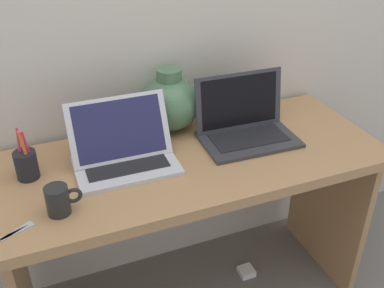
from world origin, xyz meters
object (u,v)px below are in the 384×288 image
at_px(laptop_right, 244,121).
at_px(pen_cup, 26,164).
at_px(green_vase, 170,102).
at_px(coffee_mug, 59,200).
at_px(scissors, 0,240).
at_px(power_brick, 246,271).
at_px(laptop_left, 123,148).

bearing_deg(laptop_right, pen_cup, 178.76).
distance_m(green_vase, coffee_mug, 0.62).
xyz_separation_m(laptop_right, coffee_mug, (-0.72, -0.21, -0.02)).
bearing_deg(coffee_mug, scissors, -159.73).
bearing_deg(power_brick, coffee_mug, -166.58).
bearing_deg(pen_cup, green_vase, 15.31).
bearing_deg(coffee_mug, green_vase, 38.09).
relative_size(scissors, power_brick, 2.02).
distance_m(laptop_right, green_vase, 0.30).
xyz_separation_m(green_vase, scissors, (-0.66, -0.44, -0.11)).
height_order(green_vase, power_brick, green_vase).
xyz_separation_m(laptop_right, scissors, (-0.90, -0.27, -0.06)).
relative_size(green_vase, scissors, 1.76).
bearing_deg(pen_cup, laptop_left, -5.80).
bearing_deg(laptop_left, green_vase, 37.81).
relative_size(coffee_mug, power_brick, 1.55).
xyz_separation_m(laptop_left, pen_cup, (-0.32, 0.03, -0.01)).
relative_size(laptop_right, coffee_mug, 3.34).
relative_size(laptop_right, green_vase, 1.46).
height_order(laptop_right, pen_cup, laptop_right).
relative_size(laptop_left, coffee_mug, 3.24).
relative_size(green_vase, pen_cup, 1.34).
height_order(laptop_left, pen_cup, laptop_left).
bearing_deg(green_vase, coffee_mug, -141.91).
bearing_deg(laptop_right, power_brick, -25.68).
bearing_deg(scissors, green_vase, 33.99).
distance_m(coffee_mug, pen_cup, 0.24).
distance_m(laptop_left, green_vase, 0.31).
distance_m(laptop_right, scissors, 0.94).
bearing_deg(green_vase, laptop_right, -35.24).
distance_m(laptop_right, power_brick, 0.80).
height_order(laptop_left, scissors, laptop_left).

